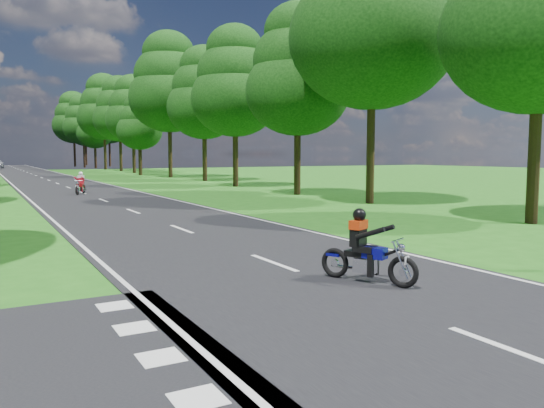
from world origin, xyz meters
TOP-DOWN VIEW (x-y plane):
  - ground at (0.00, 0.00)m, footprint 160.00×160.00m
  - main_road at (0.00, 50.00)m, footprint 7.00×140.00m
  - road_markings at (-0.14, 48.13)m, footprint 7.40×140.00m
  - treeline at (1.43, 60.06)m, footprint 40.00×115.35m
  - rider_near_blue at (0.66, -0.40)m, footprint 1.20×1.73m
  - rider_far_red at (-0.30, 25.07)m, footprint 1.15×1.68m

SIDE VIEW (x-z plane):
  - ground at x=0.00m, z-range 0.00..0.00m
  - main_road at x=0.00m, z-range 0.00..0.02m
  - road_markings at x=-0.14m, z-range 0.02..0.03m
  - rider_far_red at x=-0.30m, z-range 0.02..1.36m
  - rider_near_blue at x=0.66m, z-range 0.02..1.40m
  - treeline at x=1.43m, z-range 0.86..15.65m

